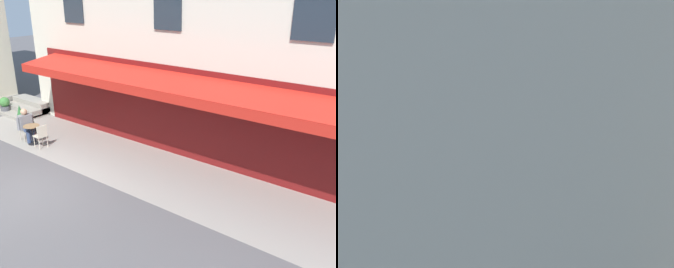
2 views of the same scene
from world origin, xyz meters
The scene contains 11 objects.
ground_plane centered at (0.00, 0.00, 0.00)m, with size 70.00×70.00×0.00m, color #565456.
sidewalk_cafe_terrace centered at (-3.25, -3.40, 0.00)m, with size 20.50×3.20×0.01m, color gray.
cafe_table_near_entrance centered at (2.92, -2.38, 0.49)m, with size 0.60×0.60×0.75m.
cafe_chair_cream_near_door centered at (3.55, -2.46, 0.55)m, with size 0.45×0.45×0.91m.
cafe_chair_cream_back_row centered at (2.29, -2.35, 0.55)m, with size 0.42×0.42×0.91m.
cafe_table_mid_terrace centered at (-11.79, -3.12, 0.49)m, with size 0.60×0.60×0.75m.
cafe_chair_cream_kerbside centered at (-11.19, -2.93, 0.55)m, with size 0.50×0.50×0.91m.
cafe_chair_cream_corner_right centered at (-12.36, -3.38, 0.55)m, with size 0.53×0.53×0.91m.
seated_patron_in_blue centered at (-11.39, -2.99, 0.71)m, with size 0.63×0.65×1.32m.
seated_companion_in_grey centered at (3.33, -2.44, 0.71)m, with size 0.59×0.67×1.32m.
potted_plant_by_steps centered at (4.05, -3.07, 0.37)m, with size 0.41×0.41×0.76m.
Camera 2 is at (6.94, -10.88, 5.43)m, focal length 30.23 mm.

